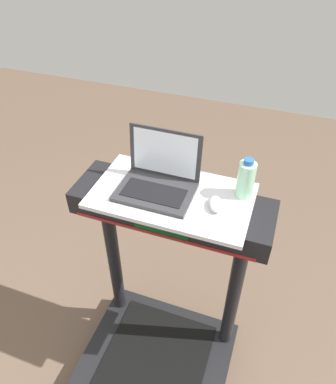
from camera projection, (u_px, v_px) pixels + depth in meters
desk_board at (172, 196)px, 1.57m from camera, size 0.69×0.40×0.02m
laptop at (158, 179)px, 1.56m from camera, size 0.33×0.25×0.24m
computer_mouse at (215, 204)px, 1.48m from camera, size 0.09×0.11×0.03m
water_bottle at (246, 179)px, 1.50m from camera, size 0.07×0.07×0.19m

